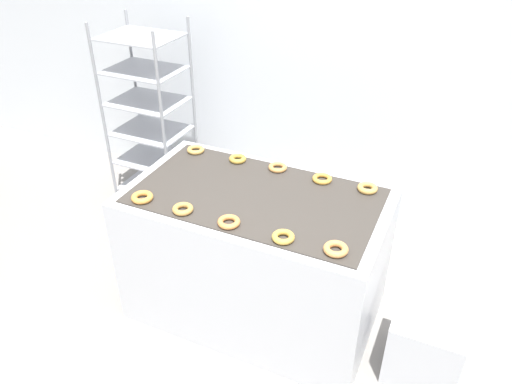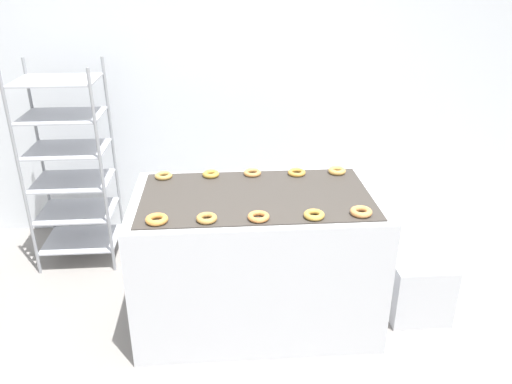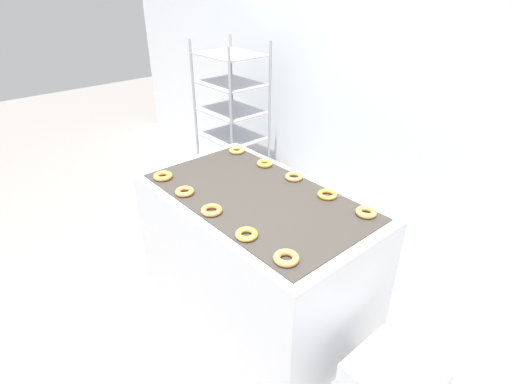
% 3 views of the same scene
% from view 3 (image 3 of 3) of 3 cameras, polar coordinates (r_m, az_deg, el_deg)
% --- Properties ---
extents(ground_plane, '(14.00, 14.00, 0.00)m').
position_cam_3_polar(ground_plane, '(2.75, -11.94, -22.15)').
color(ground_plane, gray).
extents(wall_back, '(8.00, 0.05, 2.80)m').
position_cam_3_polar(wall_back, '(3.33, 19.57, 15.02)').
color(wall_back, silver).
rests_on(wall_back, ground_plane).
extents(fryer_machine, '(1.53, 0.90, 0.91)m').
position_cam_3_polar(fryer_machine, '(2.70, -0.00, -8.87)').
color(fryer_machine, silver).
rests_on(fryer_machine, ground_plane).
extents(baking_rack_cart, '(0.60, 0.49, 1.59)m').
position_cam_3_polar(baking_rack_cart, '(3.97, -3.45, 9.70)').
color(baking_rack_cart, gray).
rests_on(baking_rack_cart, ground_plane).
extents(donut_near_leftmost, '(0.13, 0.13, 0.03)m').
position_cam_3_polar(donut_near_leftmost, '(2.71, -13.16, 2.24)').
color(donut_near_leftmost, '#D28A3B').
rests_on(donut_near_leftmost, fryer_machine).
extents(donut_near_left, '(0.12, 0.12, 0.03)m').
position_cam_3_polar(donut_near_left, '(2.49, -10.16, 0.07)').
color(donut_near_left, '#BB8641').
rests_on(donut_near_left, fryer_machine).
extents(donut_near_center, '(0.12, 0.12, 0.03)m').
position_cam_3_polar(donut_near_center, '(2.28, -6.37, -2.60)').
color(donut_near_center, '#D38242').
rests_on(donut_near_center, fryer_machine).
extents(donut_near_right, '(0.12, 0.12, 0.03)m').
position_cam_3_polar(donut_near_right, '(2.07, -1.36, -6.06)').
color(donut_near_right, gold).
rests_on(donut_near_right, fryer_machine).
extents(donut_near_rightmost, '(0.13, 0.13, 0.03)m').
position_cam_3_polar(donut_near_rightmost, '(1.91, 4.34, -9.38)').
color(donut_near_rightmost, '#D38B4A').
rests_on(donut_near_rightmost, fryer_machine).
extents(donut_far_leftmost, '(0.12, 0.12, 0.03)m').
position_cam_3_polar(donut_far_leftmost, '(3.04, -2.77, 5.96)').
color(donut_far_leftmost, tan).
rests_on(donut_far_leftmost, fryer_machine).
extents(donut_far_left, '(0.11, 0.11, 0.03)m').
position_cam_3_polar(donut_far_left, '(2.82, 1.26, 4.11)').
color(donut_far_left, gold).
rests_on(donut_far_left, fryer_machine).
extents(donut_far_center, '(0.12, 0.12, 0.03)m').
position_cam_3_polar(donut_far_center, '(2.65, 5.39, 2.19)').
color(donut_far_center, '#C78847').
rests_on(donut_far_center, fryer_machine).
extents(donut_far_right, '(0.12, 0.12, 0.03)m').
position_cam_3_polar(donut_far_right, '(2.46, 10.15, -0.36)').
color(donut_far_right, gold).
rests_on(donut_far_right, fryer_machine).
extents(donut_far_rightmost, '(0.12, 0.12, 0.03)m').
position_cam_3_polar(donut_far_rightmost, '(2.33, 15.46, -2.80)').
color(donut_far_rightmost, gold).
rests_on(donut_far_rightmost, fryer_machine).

